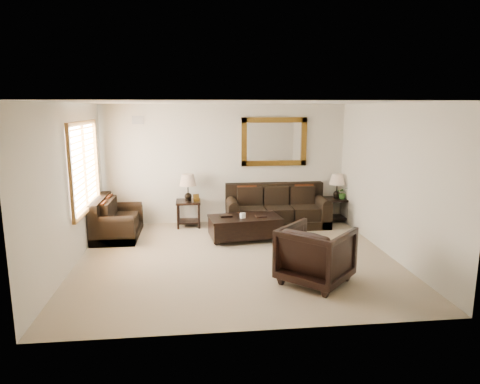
{
  "coord_description": "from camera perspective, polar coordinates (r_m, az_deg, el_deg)",
  "views": [
    {
      "loc": [
        -0.72,
        -7.14,
        2.63
      ],
      "look_at": [
        0.13,
        0.6,
        1.07
      ],
      "focal_mm": 32.0,
      "sensor_mm": 36.0,
      "label": 1
    }
  ],
  "objects": [
    {
      "name": "coffee_table",
      "position": [
        8.59,
        0.64,
        -4.47
      ],
      "size": [
        1.49,
        0.93,
        0.59
      ],
      "rotation": [
        0.0,
        0.0,
        0.13
      ],
      "color": "black",
      "rests_on": "room"
    },
    {
      "name": "potted_plant",
      "position": [
        10.05,
        13.53,
        -0.28
      ],
      "size": [
        0.33,
        0.35,
        0.22
      ],
      "primitive_type": "imported",
      "rotation": [
        0.0,
        0.0,
        -0.32
      ],
      "color": "#29551D",
      "rests_on": "end_table_right"
    },
    {
      "name": "window",
      "position": [
        8.35,
        -19.97,
        3.18
      ],
      "size": [
        0.07,
        1.96,
        1.66
      ],
      "color": "white",
      "rests_on": "room"
    },
    {
      "name": "room",
      "position": [
        7.29,
        -0.51,
        1.18
      ],
      "size": [
        5.51,
        5.01,
        2.71
      ],
      "color": "gray",
      "rests_on": "ground"
    },
    {
      "name": "sofa",
      "position": [
        9.66,
        4.9,
        -2.51
      ],
      "size": [
        2.25,
        0.97,
        0.92
      ],
      "color": "black",
      "rests_on": "room"
    },
    {
      "name": "end_table_right",
      "position": [
        10.08,
        12.78,
        0.18
      ],
      "size": [
        0.51,
        0.51,
        1.13
      ],
      "color": "black",
      "rests_on": "room"
    },
    {
      "name": "end_table_left",
      "position": [
        9.52,
        -6.93,
        -0.07
      ],
      "size": [
        0.54,
        0.54,
        1.18
      ],
      "color": "black",
      "rests_on": "room"
    },
    {
      "name": "armchair",
      "position": [
        6.6,
        10.08,
        -7.88
      ],
      "size": [
        1.29,
        1.28,
        0.97
      ],
      "primitive_type": "imported",
      "rotation": [
        0.0,
        0.0,
        2.38
      ],
      "color": "black",
      "rests_on": "floor"
    },
    {
      "name": "air_vent",
      "position": [
        9.7,
        -13.46,
        9.33
      ],
      "size": [
        0.25,
        0.02,
        0.18
      ],
      "primitive_type": "cube",
      "color": "#999999",
      "rests_on": "room"
    },
    {
      "name": "mirror",
      "position": [
        9.81,
        4.59,
        6.69
      ],
      "size": [
        1.5,
        0.06,
        1.1
      ],
      "color": "#513810",
      "rests_on": "room"
    },
    {
      "name": "loveseat",
      "position": [
        9.17,
        -16.35,
        -3.89
      ],
      "size": [
        0.87,
        1.46,
        0.82
      ],
      "rotation": [
        0.0,
        0.0,
        1.57
      ],
      "color": "black",
      "rests_on": "room"
    }
  ]
}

